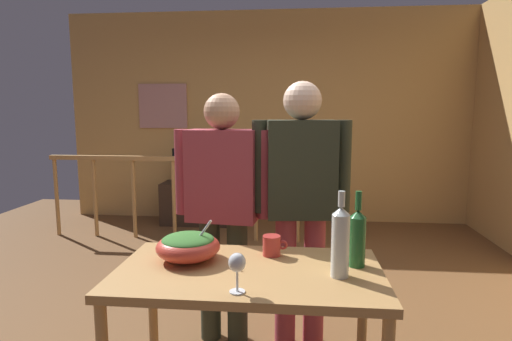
% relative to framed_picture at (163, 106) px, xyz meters
% --- Properties ---
extents(ground_plane, '(7.66, 7.66, 0.00)m').
position_rel_framed_picture_xyz_m(ground_plane, '(1.40, -2.89, -1.53)').
color(ground_plane, brown).
extents(back_wall, '(5.34, 0.10, 2.76)m').
position_rel_framed_picture_xyz_m(back_wall, '(1.40, 0.06, -0.16)').
color(back_wall, tan).
rests_on(back_wall, ground_plane).
extents(framed_picture, '(0.66, 0.03, 0.59)m').
position_rel_framed_picture_xyz_m(framed_picture, '(0.00, 0.00, 0.00)').
color(framed_picture, tan).
extents(stair_railing, '(3.41, 0.10, 1.01)m').
position_rel_framed_picture_xyz_m(stair_railing, '(1.11, -0.96, -0.91)').
color(stair_railing, '#B2844C').
rests_on(stair_railing, ground_plane).
extents(tv_console, '(0.90, 0.40, 0.54)m').
position_rel_framed_picture_xyz_m(tv_console, '(0.51, -0.29, -1.26)').
color(tv_console, '#38281E').
rests_on(tv_console, ground_plane).
extents(flat_screen_tv, '(0.60, 0.12, 0.45)m').
position_rel_framed_picture_xyz_m(flat_screen_tv, '(0.51, -0.32, -0.73)').
color(flat_screen_tv, black).
rests_on(flat_screen_tv, tv_console).
extents(serving_table, '(1.22, 0.68, 0.76)m').
position_rel_framed_picture_xyz_m(serving_table, '(1.59, -3.75, -0.87)').
color(serving_table, '#B2844C').
rests_on(serving_table, ground_plane).
extents(salad_bowl, '(0.31, 0.31, 0.20)m').
position_rel_framed_picture_xyz_m(salad_bowl, '(1.29, -3.66, -0.70)').
color(salad_bowl, '#CC3D2D').
rests_on(salad_bowl, serving_table).
extents(wine_glass, '(0.07, 0.07, 0.16)m').
position_rel_framed_picture_xyz_m(wine_glass, '(1.58, -4.00, -0.66)').
color(wine_glass, silver).
rests_on(wine_glass, serving_table).
extents(wine_bottle_green, '(0.08, 0.08, 0.36)m').
position_rel_framed_picture_xyz_m(wine_bottle_green, '(2.09, -3.66, -0.64)').
color(wine_bottle_green, '#1E5628').
rests_on(wine_bottle_green, serving_table).
extents(wine_bottle_clear, '(0.08, 0.08, 0.38)m').
position_rel_framed_picture_xyz_m(wine_bottle_clear, '(2.00, -3.80, -0.62)').
color(wine_bottle_clear, silver).
rests_on(wine_bottle_clear, serving_table).
extents(mug_red, '(0.13, 0.09, 0.10)m').
position_rel_framed_picture_xyz_m(mug_red, '(1.69, -3.56, -0.73)').
color(mug_red, '#B7332D').
rests_on(mug_red, serving_table).
extents(person_standing_left, '(0.62, 0.26, 1.58)m').
position_rel_framed_picture_xyz_m(person_standing_left, '(1.35, -3.05, -0.60)').
color(person_standing_left, '#2D3323').
rests_on(person_standing_left, ground_plane).
extents(person_standing_right, '(0.60, 0.26, 1.65)m').
position_rel_framed_picture_xyz_m(person_standing_right, '(1.84, -3.05, -0.55)').
color(person_standing_right, '#9E3842').
rests_on(person_standing_right, ground_plane).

